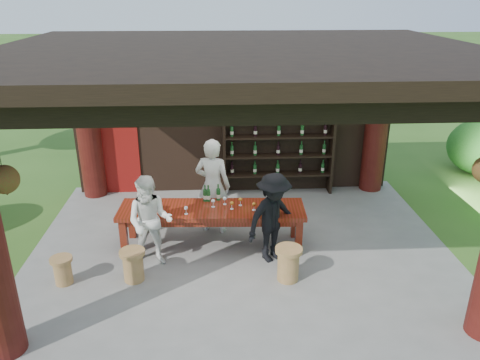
{
  "coord_description": "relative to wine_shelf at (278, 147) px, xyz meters",
  "views": [
    {
      "loc": [
        -0.42,
        -7.3,
        4.3
      ],
      "look_at": [
        0.0,
        0.4,
        1.15
      ],
      "focal_mm": 35.0,
      "sensor_mm": 36.0,
      "label": 1
    }
  ],
  "objects": [
    {
      "name": "ground",
      "position": [
        -0.96,
        -2.45,
        -1.08
      ],
      "size": [
        90.0,
        90.0,
        0.0
      ],
      "primitive_type": "plane",
      "color": "#2D5119",
      "rests_on": "ground"
    },
    {
      "name": "pavilion",
      "position": [
        -0.97,
        -2.02,
        1.05
      ],
      "size": [
        7.5,
        6.0,
        3.6
      ],
      "color": "slate",
      "rests_on": "ground"
    },
    {
      "name": "wine_shelf",
      "position": [
        0.0,
        0.0,
        0.0
      ],
      "size": [
        2.45,
        0.37,
        2.16
      ],
      "color": "black",
      "rests_on": "ground"
    },
    {
      "name": "tasting_table",
      "position": [
        -1.47,
        -2.33,
        -0.45
      ],
      "size": [
        3.29,
        0.99,
        0.75
      ],
      "rotation": [
        0.0,
        0.0,
        -0.05
      ],
      "color": "#521D0B",
      "rests_on": "ground"
    },
    {
      "name": "stool_near_left",
      "position": [
        -2.72,
        -3.35,
        -0.8
      ],
      "size": [
        0.4,
        0.4,
        0.53
      ],
      "rotation": [
        0.0,
        0.0,
        -0.24
      ],
      "color": "olive",
      "rests_on": "ground"
    },
    {
      "name": "stool_near_right",
      "position": [
        -0.27,
        -3.47,
        -0.78
      ],
      "size": [
        0.43,
        0.43,
        0.57
      ],
      "rotation": [
        0.0,
        0.0,
        0.01
      ],
      "color": "olive",
      "rests_on": "ground"
    },
    {
      "name": "stool_far_left",
      "position": [
        -3.81,
        -3.38,
        -0.84
      ],
      "size": [
        0.35,
        0.35,
        0.46
      ],
      "rotation": [
        0.0,
        0.0,
        0.38
      ],
      "color": "olive",
      "rests_on": "ground"
    },
    {
      "name": "host",
      "position": [
        -1.45,
        -1.74,
        -0.17
      ],
      "size": [
        0.76,
        0.61,
        1.83
      ],
      "primitive_type": "imported",
      "rotation": [
        0.0,
        0.0,
        2.85
      ],
      "color": "beige",
      "rests_on": "ground"
    },
    {
      "name": "guest_woman",
      "position": [
        -2.48,
        -2.87,
        -0.3
      ],
      "size": [
        0.81,
        0.66,
        1.57
      ],
      "primitive_type": "imported",
      "rotation": [
        0.0,
        0.0,
        -0.09
      ],
      "color": "white",
      "rests_on": "ground"
    },
    {
      "name": "guest_man",
      "position": [
        -0.45,
        -2.84,
        -0.3
      ],
      "size": [
        1.17,
        1.02,
        1.57
      ],
      "primitive_type": "imported",
      "rotation": [
        0.0,
        0.0,
        0.55
      ],
      "color": "black",
      "rests_on": "ground"
    },
    {
      "name": "table_bottles",
      "position": [
        -1.49,
        -2.03,
        -0.18
      ],
      "size": [
        0.32,
        0.12,
        0.31
      ],
      "color": "#194C1E",
      "rests_on": "tasting_table"
    },
    {
      "name": "table_glasses",
      "position": [
        -1.03,
        -2.38,
        -0.26
      ],
      "size": [
        1.65,
        0.42,
        0.15
      ],
      "color": "silver",
      "rests_on": "tasting_table"
    },
    {
      "name": "napkin_basket",
      "position": [
        -2.51,
        -2.41,
        -0.26
      ],
      "size": [
        0.27,
        0.19,
        0.14
      ],
      "primitive_type": "cube",
      "rotation": [
        0.0,
        0.0,
        -0.05
      ],
      "color": "#BF6672",
      "rests_on": "tasting_table"
    },
    {
      "name": "shrubs",
      "position": [
        2.7,
        -1.76,
        -0.53
      ],
      "size": [
        15.3,
        8.22,
        1.36
      ],
      "color": "#194C14",
      "rests_on": "ground"
    },
    {
      "name": "trees",
      "position": [
        3.12,
        -1.07,
        2.28
      ],
      "size": [
        21.33,
        10.44,
        4.8
      ],
      "color": "#3F2819",
      "rests_on": "ground"
    }
  ]
}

